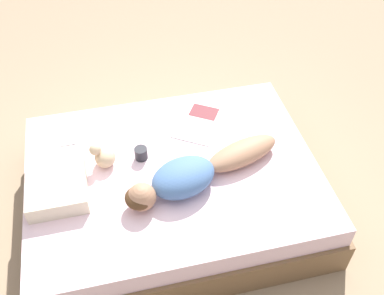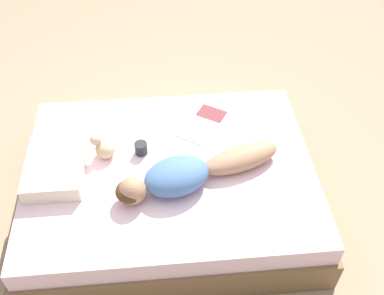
% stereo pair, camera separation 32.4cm
% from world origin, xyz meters
% --- Properties ---
extents(ground_plane, '(12.00, 12.00, 0.00)m').
position_xyz_m(ground_plane, '(0.00, 0.00, 0.00)').
color(ground_plane, '#9E8466').
extents(bed, '(1.64, 2.13, 0.45)m').
position_xyz_m(bed, '(0.00, 0.00, 0.22)').
color(bed, brown).
rests_on(bed, ground_plane).
extents(person, '(0.56, 1.21, 0.20)m').
position_xyz_m(person, '(-0.16, -0.13, 0.55)').
color(person, '#A37556').
rests_on(person, bed).
extents(open_magazine, '(0.57, 0.52, 0.01)m').
position_xyz_m(open_magazine, '(0.44, -0.31, 0.46)').
color(open_magazine, silver).
rests_on(open_magazine, bed).
extents(coffee_mug, '(0.13, 0.09, 0.09)m').
position_xyz_m(coffee_mug, '(0.15, 0.20, 0.50)').
color(coffee_mug, '#232328').
rests_on(coffee_mug, bed).
extents(cell_phone, '(0.08, 0.14, 0.01)m').
position_xyz_m(cell_phone, '(0.36, 0.73, 0.46)').
color(cell_phone, black).
rests_on(cell_phone, bed).
extents(plush_toy, '(0.16, 0.17, 0.20)m').
position_xyz_m(plush_toy, '(0.15, 0.47, 0.54)').
color(plush_toy, '#D1B289').
rests_on(plush_toy, bed).
extents(pillow, '(0.53, 0.39, 0.13)m').
position_xyz_m(pillow, '(-0.00, 0.80, 0.52)').
color(pillow, beige).
rests_on(pillow, bed).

